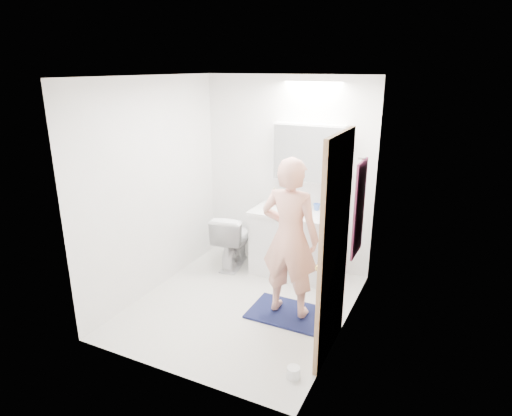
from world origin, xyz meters
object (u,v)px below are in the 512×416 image
Objects in this scene: toilet at (233,239)px; toilet_paper_roll at (293,372)px; soap_bottle_a at (274,196)px; person at (290,238)px; soap_bottle_b at (284,198)px; medicine_cabinet at (309,153)px; vanity_cabinet at (291,244)px; toothbrush_cup at (317,207)px.

toilet is 6.50× the size of toilet_paper_roll.
toilet_paper_roll is at bearing -62.13° from soap_bottle_a.
person is 7.47× the size of soap_bottle_a.
soap_bottle_b is at bearing 114.73° from toilet_paper_roll.
soap_bottle_b is (-0.29, -0.03, -0.59)m from medicine_cabinet.
person reaches higher than vanity_cabinet.
soap_bottle_a is (-0.41, -0.06, -0.57)m from medicine_cabinet.
vanity_cabinet reaches higher than toilet_paper_roll.
soap_bottle_b reaches higher than toothbrush_cup.
medicine_cabinet is 1.32m from person.
toilet is 1.17m from toothbrush_cup.
soap_bottle_a is 2.00× the size of toilet_paper_roll.
medicine_cabinet is 0.54× the size of person.
medicine_cabinet is 4.88× the size of soap_bottle_b.
medicine_cabinet is (0.12, 0.21, 1.11)m from vanity_cabinet.
toilet is 2.29m from toilet_paper_roll.
toilet_paper_roll is (0.63, -2.03, -1.45)m from medicine_cabinet.
soap_bottle_b is 1.64× the size of toilet_paper_roll.
toilet_paper_roll is at bearing -72.75° from medicine_cabinet.
toilet is 3.26× the size of soap_bottle_a.
person is at bearing -69.76° from vanity_cabinet.
toilet is at bearing -36.37° from person.
vanity_cabinet is at bearing -148.45° from toothbrush_cup.
soap_bottle_b is at bearing 177.37° from toothbrush_cup.
soap_bottle_b is (-0.52, 1.10, 0.04)m from person.
toothbrush_cup reaches higher than toilet_paper_roll.
soap_bottle_b reaches higher than vanity_cabinet.
vanity_cabinet is 1.09m from person.
toothbrush_cup is at bearing -19.10° from medicine_cabinet.
soap_bottle_b is (0.58, 0.30, 0.55)m from toilet.
person is at bearing -59.41° from soap_bottle_a.
person is 1.25m from soap_bottle_a.
toilet_paper_roll is at bearing 120.85° from toilet.
toothbrush_cup is (0.43, -0.02, -0.05)m from soap_bottle_b.
toilet is 3.97× the size of soap_bottle_b.
toothbrush_cup is at bearing -175.53° from toilet.
medicine_cabinet is 2.57m from toilet_paper_roll.
person is 1.09m from toothbrush_cup.
soap_bottle_a is at bearing -160.93° from toilet.
toilet is 0.44× the size of person.
toilet is 8.10× the size of toothbrush_cup.
medicine_cabinet is 9.97× the size of toothbrush_cup.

